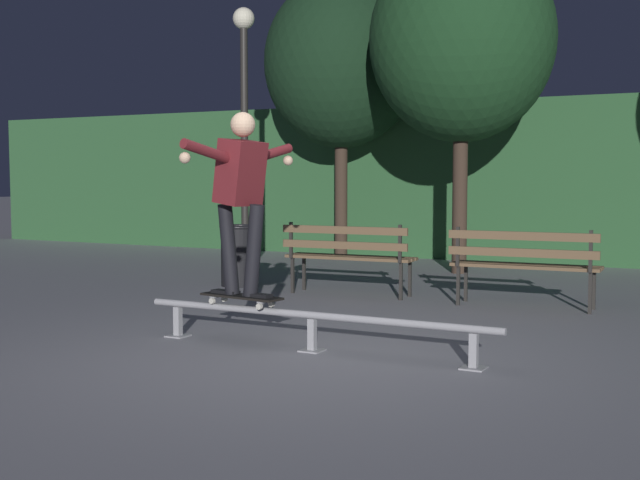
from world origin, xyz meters
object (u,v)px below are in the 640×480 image
Objects in this scene: tree_far_left at (341,63)px; trash_can at (239,255)px; park_bench_leftmost at (348,251)px; skateboarder at (241,188)px; skateboard at (241,297)px; park_bench_left_center at (524,259)px; lamp_post_left at (244,105)px; tree_behind_benches at (462,40)px; grind_rail at (312,321)px.

tree_far_left is 6.07× the size of trash_can.
park_bench_leftmost is 2.02× the size of trash_can.
skateboard is at bearing 172.08° from skateboarder.
trash_can is (-1.66, 0.17, -0.12)m from park_bench_leftmost.
park_bench_left_center is at bearing 60.79° from skateboard.
skateboard is 3.05m from park_bench_leftmost.
park_bench_left_center is at bearing -2.62° from trash_can.
tree_far_left is 2.74m from lamp_post_left.
park_bench_leftmost is 0.33× the size of tree_far_left.
tree_far_left is (-4.18, 4.04, 2.85)m from park_bench_left_center.
lamp_post_left is at bearing -153.40° from tree_behind_benches.
tree_far_left is (-2.50, 7.05, 2.98)m from skateboard.
skateboard is 3.81m from trash_can.
trash_can is (0.41, -3.87, -2.97)m from tree_far_left.
trash_can reaches higher than grind_rail.
skateboarder is 3.92m from trash_can.
park_bench_left_center is (1.68, 3.01, 0.13)m from skateboard.
park_bench_leftmost is at bearing 98.17° from skateboard.
skateboarder reaches higher than park_bench_leftmost.
park_bench_left_center is at bearing -60.08° from tree_behind_benches.
trash_can is (0.74, -1.30, -2.07)m from lamp_post_left.
park_bench_leftmost is at bearing -5.94° from trash_can.
lamp_post_left reaches higher than skateboarder.
tree_behind_benches is at bearing 81.17° from park_bench_leftmost.
park_bench_left_center reaches higher than trash_can.
skateboarder is 0.96× the size of park_bench_left_center.
lamp_post_left is at bearing 122.32° from skateboarder.
tree_far_left reaches higher than skateboard.
tree_behind_benches reaches higher than park_bench_leftmost.
skateboard is at bearing -70.50° from tree_far_left.
tree_far_left is at bearing 117.07° from park_bench_leftmost.
park_bench_left_center is 0.41× the size of lamp_post_left.
park_bench_left_center is 5.13m from lamp_post_left.
park_bench_leftmost is at bearing 98.23° from skateboarder.
park_bench_leftmost is 4.11m from tree_behind_benches.
skateboard reaches higher than grind_rail.
skateboarder is 0.32× the size of tree_behind_benches.
skateboard is at bearing -90.17° from tree_behind_benches.
skateboarder is at bearing -119.17° from park_bench_left_center.
skateboarder is at bearing -90.14° from tree_behind_benches.
grind_rail is at bearing 0.00° from skateboard.
tree_far_left is 0.99× the size of tree_behind_benches.
skateboarder is 1.95× the size of trash_can.
skateboard is at bearing -180.00° from grind_rail.
skateboard is (-0.69, -0.00, 0.16)m from grind_rail.
park_bench_leftmost and park_bench_left_center have the same top height.
tree_behind_benches is (0.02, 5.91, 3.01)m from skateboard.
lamp_post_left is 4.88× the size of trash_can.
tree_behind_benches reaches higher than lamp_post_left.
tree_behind_benches is at bearing 52.24° from trash_can.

